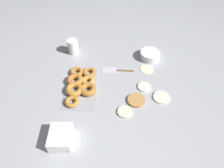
# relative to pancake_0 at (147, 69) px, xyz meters

# --- Properties ---
(ground_plane) EXTENTS (3.00, 3.00, 0.00)m
(ground_plane) POSITION_rel_pancake_0_xyz_m (0.18, -0.17, -0.00)
(ground_plane) COLOR #9EA0A5
(pancake_0) EXTENTS (0.09, 0.09, 0.01)m
(pancake_0) POSITION_rel_pancake_0_xyz_m (0.00, 0.00, 0.00)
(pancake_0) COLOR beige
(pancake_0) RESTS_ON ground_plane
(pancake_1) EXTENTS (0.08, 0.08, 0.01)m
(pancake_1) POSITION_rel_pancake_0_xyz_m (0.17, -0.04, 0.00)
(pancake_1) COLOR silver
(pancake_1) RESTS_ON ground_plane
(pancake_2) EXTENTS (0.10, 0.10, 0.01)m
(pancake_2) POSITION_rel_pancake_0_xyz_m (0.25, 0.06, 0.00)
(pancake_2) COLOR beige
(pancake_2) RESTS_ON ground_plane
(pancake_3) EXTENTS (0.11, 0.11, 0.02)m
(pancake_3) POSITION_rel_pancake_0_xyz_m (0.28, -0.10, 0.00)
(pancake_3) COLOR #B27F42
(pancake_3) RESTS_ON ground_plane
(pancake_4) EXTENTS (0.09, 0.09, 0.01)m
(pancake_4) POSITION_rel_pancake_0_xyz_m (0.36, -0.18, 0.00)
(pancake_4) COLOR beige
(pancake_4) RESTS_ON ground_plane
(donut_tray) EXTENTS (0.37, 0.20, 0.04)m
(donut_tray) POSITION_rel_pancake_0_xyz_m (0.16, -0.45, 0.01)
(donut_tray) COLOR #93969B
(donut_tray) RESTS_ON ground_plane
(batter_bowl) EXTENTS (0.15, 0.15, 0.05)m
(batter_bowl) POSITION_rel_pancake_0_xyz_m (-0.13, 0.03, 0.02)
(batter_bowl) COLOR white
(batter_bowl) RESTS_ON ground_plane
(container_stack) EXTENTS (0.14, 0.11, 0.08)m
(container_stack) POSITION_rel_pancake_0_xyz_m (0.55, -0.51, 0.04)
(container_stack) COLOR white
(container_stack) RESTS_ON ground_plane
(paper_cup) EXTENTS (0.08, 0.08, 0.11)m
(paper_cup) POSITION_rel_pancake_0_xyz_m (-0.19, -0.54, 0.05)
(paper_cup) COLOR white
(paper_cup) RESTS_ON ground_plane
(spatula) EXTENTS (0.07, 0.23, 0.01)m
(spatula) POSITION_rel_pancake_0_xyz_m (0.01, -0.24, -0.00)
(spatula) COLOR brown
(spatula) RESTS_ON ground_plane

